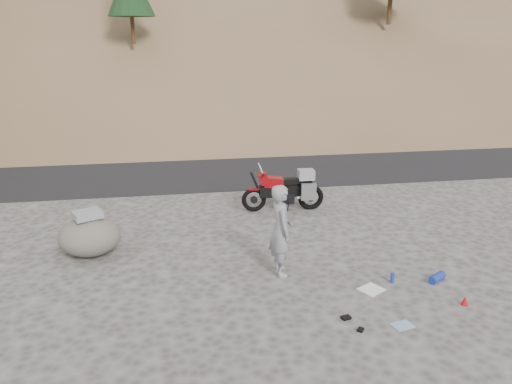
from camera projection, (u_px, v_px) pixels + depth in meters
The scene contains 12 objects.
ground at pixel (303, 270), 10.23m from camera, with size 140.00×140.00×0.00m, color #464340.
road at pixel (242, 163), 18.69m from camera, with size 120.00×7.00×0.05m, color black.
motorcycle at pixel (287, 190), 13.51m from camera, with size 2.27×0.69×1.35m.
man at pixel (280, 273), 10.09m from camera, with size 0.68×0.45×1.86m, color gray.
boulder at pixel (90, 235), 10.79m from camera, with size 1.55×1.40×1.04m.
gear_white_cloth at pixel (371, 289), 9.42m from camera, with size 0.43×0.38×0.01m, color white.
gear_blue_mat at pixel (437, 278), 9.72m from camera, with size 0.16×0.16×0.41m, color navy.
gear_bottle at pixel (392, 278), 9.67m from camera, with size 0.08×0.08×0.21m, color navy.
gear_funnel at pixel (465, 301), 8.88m from camera, with size 0.13×0.13×0.17m, color #B40C0E.
gear_glove_a at pixel (346, 318), 8.46m from camera, with size 0.16×0.11×0.04m, color black.
gear_glove_b at pixel (361, 330), 8.12m from camera, with size 0.12×0.09×0.04m, color black.
gear_blue_cloth at pixel (402, 325), 8.26m from camera, with size 0.34×0.25×0.01m, color #7D9EC1.
Camera 1 is at (-2.47, -8.98, 4.62)m, focal length 35.00 mm.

